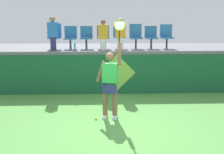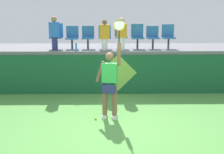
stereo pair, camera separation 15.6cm
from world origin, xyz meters
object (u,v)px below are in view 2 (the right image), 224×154
tennis_player (110,81)px  stadium_chair_3 (105,36)px  spectator_0 (105,35)px  stadium_chair_6 (153,36)px  water_bottle (76,47)px  stadium_chair_2 (88,36)px  stadium_chair_4 (121,35)px  stadium_chair_5 (137,35)px  tennis_ball (95,118)px  spectator_2 (122,33)px  stadium_chair_1 (72,36)px  stadium_chair_7 (168,35)px  spectator_1 (54,33)px  stadium_chair_0 (56,35)px

tennis_player → stadium_chair_3: (-0.15, 3.25, 0.94)m
spectator_0 → stadium_chair_6: bearing=13.6°
water_bottle → spectator_0: size_ratio=0.25×
water_bottle → stadium_chair_2: (0.37, 0.60, 0.33)m
stadium_chair_4 → stadium_chair_5: stadium_chair_5 is taller
stadium_chair_4 → spectator_0: 0.72m
tennis_ball → stadium_chair_2: size_ratio=0.08×
spectator_2 → stadium_chair_5: bearing=38.9°
stadium_chair_1 → stadium_chair_5: 2.34m
stadium_chair_2 → spectator_0: (0.60, -0.42, 0.08)m
tennis_ball → stadium_chair_4: bearing=76.5°
stadium_chair_7 → spectator_0: spectator_0 is taller
stadium_chair_1 → stadium_chair_6: stadium_chair_1 is taller
tennis_player → spectator_1: spectator_1 is taller
stadium_chair_5 → stadium_chair_0: bearing=-180.0°
stadium_chair_1 → stadium_chair_5: (2.34, 0.01, 0.03)m
stadium_chair_4 → stadium_chair_1: bearing=179.9°
spectator_0 → spectator_1: (-1.72, 0.02, 0.07)m
tennis_ball → stadium_chair_1: bearing=105.5°
water_bottle → spectator_1: size_ratio=0.22×
stadium_chair_5 → spectator_0: bearing=-160.1°
tennis_ball → stadium_chair_3: stadium_chair_3 is taller
spectator_1 → spectator_2: spectator_1 is taller
water_bottle → stadium_chair_6: size_ratio=0.32×
stadium_chair_4 → stadium_chair_5: (0.59, 0.01, 0.00)m
tennis_ball → stadium_chair_6: (1.95, 3.38, 1.88)m
spectator_1 → stadium_chair_7: bearing=5.8°
spectator_0 → spectator_2: bearing=-4.9°
stadium_chair_0 → spectator_1: size_ratio=0.78×
tennis_player → water_bottle: size_ratio=9.84×
stadium_chair_2 → stadium_chair_5: size_ratio=0.92×
stadium_chair_0 → stadium_chair_4: 2.31m
stadium_chair_0 → spectator_1: (-0.00, -0.41, 0.10)m
stadium_chair_1 → stadium_chair_4: size_ratio=0.98×
spectator_1 → water_bottle: bearing=-14.4°
water_bottle → stadium_chair_2: size_ratio=0.32×
stadium_chair_6 → spectator_2: size_ratio=0.74×
water_bottle → spectator_0: spectator_0 is taller
stadium_chair_3 → stadium_chair_4: stadium_chair_4 is taller
stadium_chair_3 → stadium_chair_6: 1.73m
tennis_player → spectator_2: size_ratio=2.32×
stadium_chair_6 → stadium_chair_3: bearing=180.0°
stadium_chair_3 → spectator_0: (-0.00, -0.42, 0.07)m
stadium_chair_0 → stadium_chair_1: bearing=-0.5°
water_bottle → stadium_chair_6: 2.78m
stadium_chair_2 → water_bottle: bearing=-121.9°
water_bottle → stadium_chair_5: (2.14, 0.60, 0.35)m
stadium_chair_7 → stadium_chair_6: bearing=-179.5°
stadium_chair_4 → tennis_player: bearing=-97.7°
tennis_player → spectator_0: size_ratio=2.45×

